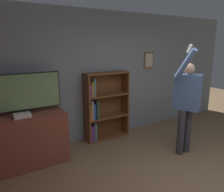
# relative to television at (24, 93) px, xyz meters

# --- Properties ---
(wall_back) EXTENTS (7.13, 0.09, 2.70)m
(wall_back) POSITION_rel_television_xyz_m (1.86, 0.40, 0.11)
(wall_back) COLOR gray
(wall_back) RESTS_ON ground_plane
(tv_ledge) EXTENTS (1.22, 0.62, 0.89)m
(tv_ledge) POSITION_rel_television_xyz_m (0.00, -0.04, -0.80)
(tv_ledge) COLOR brown
(tv_ledge) RESTS_ON ground_plane
(television) EXTENTS (1.18, 0.22, 0.68)m
(television) POSITION_rel_television_xyz_m (0.00, 0.00, 0.00)
(television) COLOR black
(television) RESTS_ON tv_ledge
(game_console) EXTENTS (0.26, 0.19, 0.06)m
(game_console) POSITION_rel_television_xyz_m (-0.08, -0.18, -0.32)
(game_console) COLOR white
(game_console) RESTS_ON tv_ledge
(bookshelf) EXTENTS (0.97, 0.28, 1.45)m
(bookshelf) POSITION_rel_television_xyz_m (1.59, 0.22, -0.54)
(bookshelf) COLOR brown
(bookshelf) RESTS_ON ground_plane
(person) EXTENTS (0.59, 0.57, 2.02)m
(person) POSITION_rel_television_xyz_m (2.57, -1.14, -0.21)
(person) COLOR #383842
(person) RESTS_ON ground_plane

